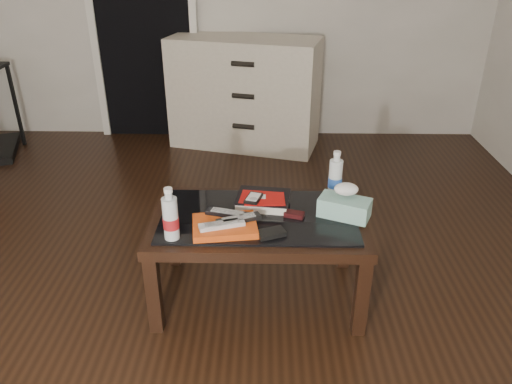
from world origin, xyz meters
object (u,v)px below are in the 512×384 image
Objects in this scene: coffee_table at (258,227)px; dresser at (245,93)px; textbook at (263,200)px; tissue_box at (344,207)px; water_bottle_left at (170,214)px; water_bottle_right at (336,174)px.

coffee_table is 0.78× the size of dresser.
dresser is 5.15× the size of textbook.
dresser is at bearing 127.96° from tissue_box.
water_bottle_right is (0.74, 0.41, 0.00)m from water_bottle_left.
dresser is 2.12m from tissue_box.
water_bottle_left is 1.00× the size of water_bottle_right.
dresser reaches higher than water_bottle_left.
water_bottle_right is at bearing 22.91° from textbook.
water_bottle_left is (-0.39, -0.31, 0.10)m from textbook.
water_bottle_left and water_bottle_right have the same top height.
water_bottle_left is (-0.37, -0.20, 0.18)m from coffee_table.
dresser is (-0.15, 2.05, 0.05)m from coffee_table.
tissue_box reaches higher than textbook.
water_bottle_left reaches higher than tissue_box.
coffee_table is 2.06m from dresser.
dresser is 5.60× the size of tissue_box.
water_bottle_left is 1.03× the size of tissue_box.
water_bottle_right is at bearing 28.36° from coffee_table.
water_bottle_left reaches higher than textbook.
coffee_table is 4.35× the size of tissue_box.
tissue_box is (0.02, -0.20, -0.07)m from water_bottle_right.
textbook is at bearing 78.19° from coffee_table.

